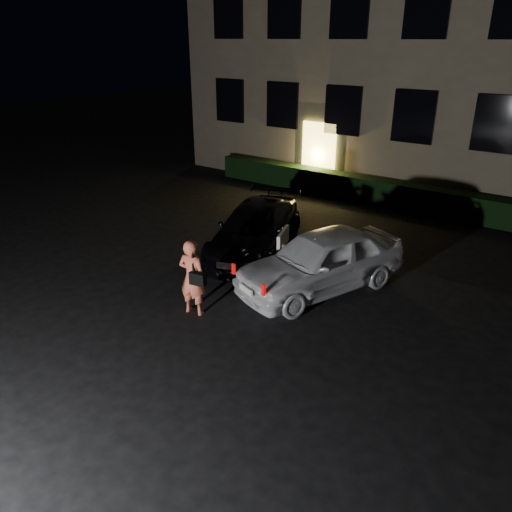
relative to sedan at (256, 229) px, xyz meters
The scene contains 6 objects.
ground 4.75m from the sedan, 69.05° to the right, with size 80.00×80.00×0.00m, color black.
building 11.99m from the sedan, 80.98° to the left, with size 20.00×8.11×12.00m.
hedge 6.34m from the sedan, 74.60° to the left, with size 15.00×0.70×0.85m, color black.
sedan is the anchor object (origin of this frame).
hatch 2.67m from the sedan, 19.48° to the right, with size 3.05×4.49×1.42m.
man 3.59m from the sedan, 75.27° to the right, with size 0.74×0.50×1.67m.
Camera 1 is at (5.78, -5.80, 5.40)m, focal length 35.00 mm.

